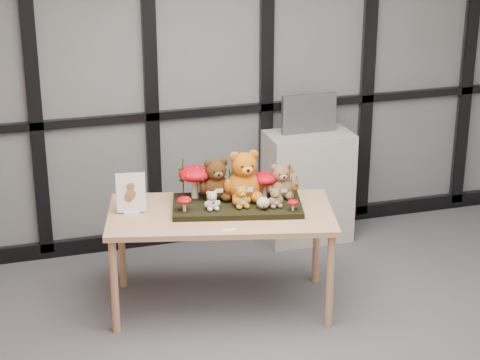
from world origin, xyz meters
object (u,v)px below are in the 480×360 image
object	(u,v)px
bear_tan_back	(281,179)
sign_holder	(131,195)
bear_pooh_yellow	(244,173)
bear_white_bow	(212,199)
display_table	(221,221)
mushroom_back_right	(265,184)
monitor	(309,113)
bear_small_yellow	(241,195)
mushroom_front_right	(293,205)
bear_beige_small	(275,196)
diorama_tray	(237,206)
bear_brown_medium	(216,177)
plush_cream_hedgehog	(263,202)
cabinet	(308,186)
mushroom_back_left	(195,180)
mushroom_front_left	(184,203)

from	to	relation	value
bear_tan_back	sign_holder	world-z (taller)	bear_tan_back
bear_pooh_yellow	bear_white_bow	bearing A→B (deg)	-142.60
display_table	mushroom_back_right	world-z (taller)	mushroom_back_right
bear_pooh_yellow	mushroom_back_right	distance (m)	0.17
bear_tan_back	monitor	world-z (taller)	monitor
bear_small_yellow	mushroom_back_right	distance (m)	0.23
mushroom_front_right	bear_beige_small	bearing A→B (deg)	133.62
diorama_tray	bear_tan_back	bearing A→B (deg)	16.71
bear_brown_medium	plush_cream_hedgehog	size ratio (longest dim) A/B	3.67
cabinet	monitor	world-z (taller)	monitor
diorama_tray	monitor	bearing A→B (deg)	59.86
plush_cream_hedgehog	sign_holder	size ratio (longest dim) A/B	0.31
mushroom_back_right	mushroom_front_right	xyz separation A→B (m)	(0.10, -0.27, -0.06)
bear_tan_back	plush_cream_hedgehog	size ratio (longest dim) A/B	3.14
bear_pooh_yellow	sign_holder	world-z (taller)	bear_pooh_yellow
bear_tan_back	bear_small_yellow	size ratio (longest dim) A/B	1.64
diorama_tray	mushroom_front_right	world-z (taller)	mushroom_front_right
monitor	bear_pooh_yellow	bearing A→B (deg)	-133.44
bear_small_yellow	cabinet	world-z (taller)	bear_small_yellow
mushroom_back_left	display_table	bearing A→B (deg)	-59.81
mushroom_back_right	monitor	world-z (taller)	monitor
bear_tan_back	bear_beige_small	world-z (taller)	bear_tan_back
plush_cream_hedgehog	diorama_tray	bearing A→B (deg)	148.74
bear_beige_small	sign_holder	world-z (taller)	sign_holder
diorama_tray	bear_beige_small	bearing A→B (deg)	-16.67
bear_beige_small	display_table	bearing A→B (deg)	177.10
bear_tan_back	bear_white_bow	size ratio (longest dim) A/B	1.87
sign_holder	monitor	xyz separation A→B (m)	(1.52, 0.74, 0.21)
bear_small_yellow	sign_holder	xyz separation A→B (m)	(-0.69, 0.20, 0.01)
diorama_tray	mushroom_back_left	size ratio (longest dim) A/B	3.49
mushroom_front_right	cabinet	bearing A→B (deg)	63.98
bear_pooh_yellow	mushroom_front_right	xyz separation A→B (m)	(0.25, -0.28, -0.15)
mushroom_back_left	mushroom_back_right	bearing A→B (deg)	-16.23
mushroom_front_left	bear_white_bow	bearing A→B (deg)	-7.23
diorama_tray	mushroom_front_right	size ratio (longest dim) A/B	10.55
sign_holder	mushroom_front_right	bearing A→B (deg)	-10.60
diorama_tray	bear_brown_medium	size ratio (longest dim) A/B	2.74
mushroom_front_right	sign_holder	distance (m)	1.05
bear_small_yellow	mushroom_front_left	world-z (taller)	bear_small_yellow
mushroom_back_right	cabinet	xyz separation A→B (m)	(0.63, 0.80, -0.39)
bear_pooh_yellow	bear_beige_small	xyz separation A→B (m)	(0.16, -0.19, -0.12)
bear_small_yellow	mushroom_back_left	bearing A→B (deg)	148.32
mushroom_front_left	monitor	distance (m)	1.52
plush_cream_hedgehog	cabinet	world-z (taller)	cabinet
bear_brown_medium	bear_beige_small	bearing A→B (deg)	-23.47
bear_small_yellow	cabinet	xyz separation A→B (m)	(0.83, 0.92, -0.37)
display_table	cabinet	distance (m)	1.31
bear_small_yellow	plush_cream_hedgehog	xyz separation A→B (m)	(0.13, -0.06, -0.04)
bear_white_bow	mushroom_front_left	xyz separation A→B (m)	(-0.18, 0.02, -0.02)
bear_white_bow	plush_cream_hedgehog	xyz separation A→B (m)	(0.32, -0.08, -0.03)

